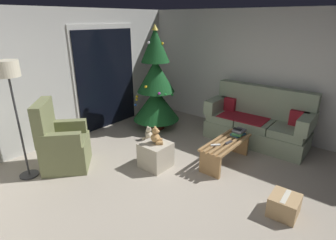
# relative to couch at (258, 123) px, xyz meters

# --- Properties ---
(ground_plane) EXTENTS (7.00, 7.00, 0.00)m
(ground_plane) POSITION_rel_couch_xyz_m (-2.32, -0.02, -0.40)
(ground_plane) COLOR #9E9384
(wall_back) EXTENTS (5.72, 0.12, 2.50)m
(wall_back) POSITION_rel_couch_xyz_m (-2.32, 3.04, 0.85)
(wall_back) COLOR beige
(wall_back) RESTS_ON ground
(wall_right) EXTENTS (0.12, 6.00, 2.50)m
(wall_right) POSITION_rel_couch_xyz_m (0.54, -0.02, 0.85)
(wall_right) COLOR beige
(wall_right) RESTS_ON ground
(patio_door_frame) EXTENTS (1.60, 0.02, 2.20)m
(patio_door_frame) POSITION_rel_couch_xyz_m (-1.27, 2.97, 0.70)
(patio_door_frame) COLOR silver
(patio_door_frame) RESTS_ON ground
(patio_door_glass) EXTENTS (1.50, 0.02, 2.10)m
(patio_door_glass) POSITION_rel_couch_xyz_m (-1.27, 2.95, 0.65)
(patio_door_glass) COLOR black
(patio_door_glass) RESTS_ON ground
(couch) EXTENTS (0.82, 1.95, 1.08)m
(couch) POSITION_rel_couch_xyz_m (0.00, 0.00, 0.00)
(couch) COLOR gray
(couch) RESTS_ON ground
(coffee_table) EXTENTS (1.10, 0.40, 0.41)m
(coffee_table) POSITION_rel_couch_xyz_m (-1.16, 0.05, -0.13)
(coffee_table) COLOR #9E7547
(coffee_table) RESTS_ON ground
(remote_white) EXTENTS (0.15, 0.13, 0.02)m
(remote_white) POSITION_rel_couch_xyz_m (-1.43, 0.11, 0.02)
(remote_white) COLOR silver
(remote_white) RESTS_ON coffee_table
(remote_graphite) EXTENTS (0.16, 0.06, 0.02)m
(remote_graphite) POSITION_rel_couch_xyz_m (-1.20, -0.01, 0.02)
(remote_graphite) COLOR #333338
(remote_graphite) RESTS_ON coffee_table
(book_stack) EXTENTS (0.29, 0.21, 0.11)m
(book_stack) POSITION_rel_couch_xyz_m (-0.82, 0.01, 0.06)
(book_stack) COLOR #285684
(book_stack) RESTS_ON coffee_table
(cell_phone) EXTENTS (0.07, 0.15, 0.01)m
(cell_phone) POSITION_rel_couch_xyz_m (-0.82, 0.03, 0.12)
(cell_phone) COLOR black
(cell_phone) RESTS_ON book_stack
(christmas_tree) EXTENTS (1.01, 1.01, 2.20)m
(christmas_tree) POSITION_rel_couch_xyz_m (-0.75, 1.99, 0.57)
(christmas_tree) COLOR #4C1E19
(christmas_tree) RESTS_ON ground
(armchair) EXTENTS (0.97, 0.97, 1.13)m
(armchair) POSITION_rel_couch_xyz_m (-2.96, 2.04, 0.00)
(armchair) COLOR olive
(armchair) RESTS_ON ground
(floor_lamp) EXTENTS (0.32, 0.32, 1.78)m
(floor_lamp) POSITION_rel_couch_xyz_m (-3.47, 2.22, 1.11)
(floor_lamp) COLOR #2D2D30
(floor_lamp) RESTS_ON ground
(ottoman) EXTENTS (0.44, 0.44, 0.42)m
(ottoman) POSITION_rel_couch_xyz_m (-1.99, 0.88, -0.19)
(ottoman) COLOR #B2A893
(ottoman) RESTS_ON ground
(teddy_bear_honey) EXTENTS (0.21, 0.21, 0.29)m
(teddy_bear_honey) POSITION_rel_couch_xyz_m (-1.98, 0.88, 0.14)
(teddy_bear_honey) COLOR tan
(teddy_bear_honey) RESTS_ON ottoman
(teddy_bear_cream_by_tree) EXTENTS (0.21, 0.20, 0.29)m
(teddy_bear_cream_by_tree) POSITION_rel_couch_xyz_m (-1.32, 1.69, -0.28)
(teddy_bear_cream_by_tree) COLOR beige
(teddy_bear_cream_by_tree) RESTS_ON ground
(cardboard_box_taped_mid_floor) EXTENTS (0.38, 0.35, 0.26)m
(cardboard_box_taped_mid_floor) POSITION_rel_couch_xyz_m (-1.84, -1.13, -0.27)
(cardboard_box_taped_mid_floor) COLOR tan
(cardboard_box_taped_mid_floor) RESTS_ON ground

